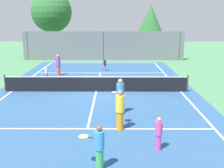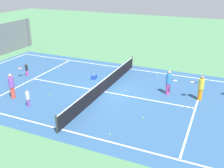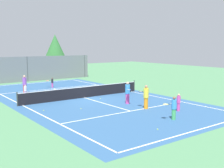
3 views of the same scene
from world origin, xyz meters
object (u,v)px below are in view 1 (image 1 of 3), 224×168
Objects in this scene: player_2 at (159,133)px; tennis_ball_4 at (6,103)px; player_3 at (120,96)px; player_4 at (47,73)px; tennis_ball_7 at (71,80)px; player_1 at (120,110)px; tennis_ball_6 at (155,67)px; player_5 at (99,147)px; tennis_ball_1 at (45,109)px; player_0 at (58,65)px; ball_crate at (126,82)px; tennis_ball_0 at (177,103)px; player_6 at (104,65)px; tennis_ball_5 at (109,97)px; tennis_ball_2 at (101,87)px.

player_2 reaches higher than tennis_ball_4.
player_3 reaches higher than player_4.
tennis_ball_4 is (-7.66, 5.73, -0.61)m from player_2.
tennis_ball_4 and tennis_ball_7 have the same top height.
player_1 is 11.35m from player_4.
tennis_ball_7 is at bearing 64.62° from tennis_ball_4.
player_2 is 18.91× the size of tennis_ball_6.
player_5 is at bearing -102.61° from player_1.
player_1 is 4.83m from tennis_ball_1.
tennis_ball_1 is (0.95, -9.04, -0.87)m from player_0.
player_0 is 1.01× the size of player_1.
tennis_ball_1 is at bearing 144.90° from player_1.
player_1 is at bearing -67.64° from player_0.
ball_crate is at bearing -15.32° from player_4.
player_5 is at bearing -74.71° from player_0.
tennis_ball_0 is at bearing -59.53° from ball_crate.
player_6 is at bearing 75.82° from tennis_ball_1.
player_0 reaches higher than tennis_ball_6.
tennis_ball_1 is at bearing -78.08° from player_4.
tennis_ball_4 is (-2.42, 1.08, 0.00)m from tennis_ball_1.
player_1 is 1.60× the size of player_6.
tennis_ball_5 is (-0.55, 5.12, -0.87)m from player_1.
tennis_ball_0 is at bearing -19.87° from tennis_ball_5.
player_0 reaches higher than player_4.
player_2 is at bearing -97.77° from tennis_ball_6.
player_5 is 22.26× the size of tennis_ball_4.
tennis_ball_1 is (-5.24, 4.65, -0.61)m from player_2.
player_2 is 18.91× the size of tennis_ball_7.
tennis_ball_2 and tennis_ball_5 have the same top height.
tennis_ball_7 is (1.35, -2.03, -0.87)m from player_0.
tennis_ball_7 is at bearing 138.42° from tennis_ball_0.
player_1 is at bearing -81.35° from tennis_ball_2.
ball_crate is 7.10× the size of tennis_ball_0.
tennis_ball_0 and tennis_ball_4 have the same top height.
player_6 is 11.30m from tennis_ball_4.
player_3 is at bearing 107.62° from player_2.
player_3 is 3.69m from tennis_ball_0.
ball_crate is at bearing 94.29° from player_2.
player_6 is 16.57× the size of tennis_ball_2.
player_1 reaches higher than player_4.
player_4 is at bearing 173.58° from tennis_ball_7.
player_3 is 6.22m from ball_crate.
tennis_ball_0 is (8.69, -6.22, -0.53)m from player_4.
player_1 reaches higher than tennis_ball_0.
player_3 is (0.05, 2.16, 0.01)m from player_1.
player_5 is 8.43m from tennis_ball_5.
tennis_ball_0 is 1.00× the size of tennis_ball_7.
player_1 is at bearing -91.41° from player_3.
player_5 reaches higher than tennis_ball_7.
tennis_ball_1 is at bearing 117.76° from player_5.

